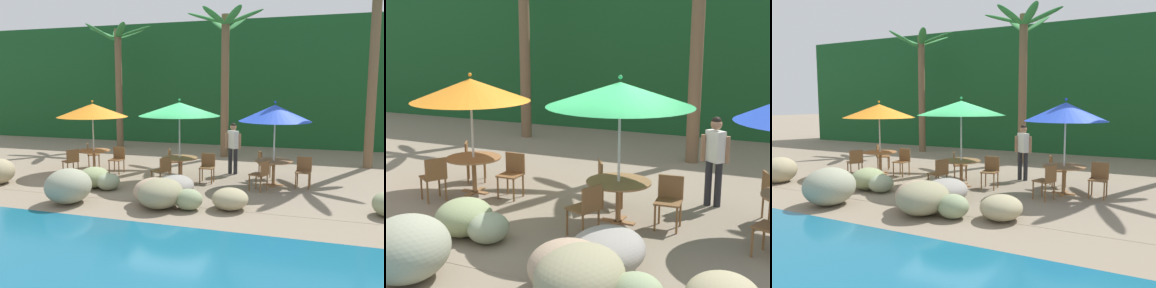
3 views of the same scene
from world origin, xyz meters
TOP-DOWN VIEW (x-y plane):
  - ground_plane at (0.00, 0.00)m, footprint 120.00×120.00m
  - terrace_deck at (0.00, 0.00)m, footprint 18.00×5.20m
  - foliage_backdrop at (0.00, 9.00)m, footprint 28.00×2.40m
  - rock_seawall at (0.39, -2.69)m, footprint 14.91×3.15m
  - umbrella_orange at (-2.90, 0.29)m, footprint 2.34×2.34m
  - dining_table_orange at (-2.90, 0.29)m, footprint 1.10×1.10m
  - chair_orange_seaward at (-2.05, 0.38)m, footprint 0.42×0.43m
  - chair_orange_inland at (-3.43, 0.97)m, footprint 0.58×0.58m
  - chair_orange_left at (-3.26, -0.48)m, footprint 0.58×0.58m
  - umbrella_green at (0.33, -0.12)m, footprint 2.45×2.45m
  - dining_table_green at (0.33, -0.12)m, footprint 1.10×1.10m
  - chair_green_seaward at (1.17, 0.02)m, footprint 0.45×0.46m
  - chair_green_inland at (-0.16, 0.58)m, footprint 0.58×0.57m
  - chair_green_left at (0.10, -0.95)m, footprint 0.55×0.55m
  - palm_tree_nearest at (-4.78, 5.76)m, footprint 3.20×2.88m
  - waiter_in_white at (1.65, 1.41)m, footprint 0.52×0.37m

SIDE VIEW (x-z plane):
  - ground_plane at x=0.00m, z-range 0.00..0.00m
  - terrace_deck at x=0.00m, z-range 0.00..0.01m
  - rock_seawall at x=0.39m, z-range -0.10..0.77m
  - chair_orange_seaward at x=-2.05m, z-range 0.08..0.95m
  - chair_orange_inland at x=-3.43m, z-range 0.08..0.95m
  - chair_orange_left at x=-3.26m, z-range 0.08..0.95m
  - chair_green_seaward at x=1.17m, z-range 0.08..0.95m
  - chair_green_inland at x=-0.16m, z-range 0.08..0.95m
  - chair_green_left at x=0.10m, z-range 0.08..0.95m
  - dining_table_orange at x=-2.90m, z-range 0.24..0.98m
  - dining_table_green at x=0.33m, z-range 0.24..0.98m
  - waiter_in_white at x=1.65m, z-range 0.14..1.84m
  - umbrella_orange at x=-2.90m, z-range 0.88..3.30m
  - umbrella_green at x=0.33m, z-range 0.95..3.47m
  - foliage_backdrop at x=0.00m, z-range 0.00..6.00m
  - palm_tree_nearest at x=-4.78m, z-range 1.00..6.68m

